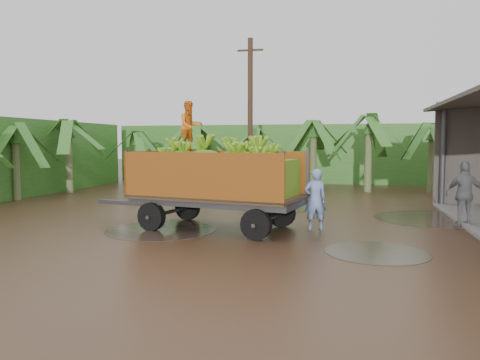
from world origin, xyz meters
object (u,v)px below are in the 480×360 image
at_px(man_blue, 315,199).
at_px(banana_trailer, 217,179).
at_px(utility_pole, 250,117).
at_px(man_grey, 465,194).

bearing_deg(man_blue, banana_trailer, -8.73).
relative_size(banana_trailer, utility_pole, 0.95).
height_order(banana_trailer, man_blue, banana_trailer).
bearing_deg(utility_pole, banana_trailer, -84.84).
bearing_deg(man_blue, utility_pole, -84.16).
relative_size(man_grey, utility_pole, 0.27).
relative_size(man_blue, man_grey, 0.91).
distance_m(banana_trailer, man_grey, 7.45).
bearing_deg(man_blue, man_grey, -178.03).
distance_m(man_blue, man_grey, 4.63).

